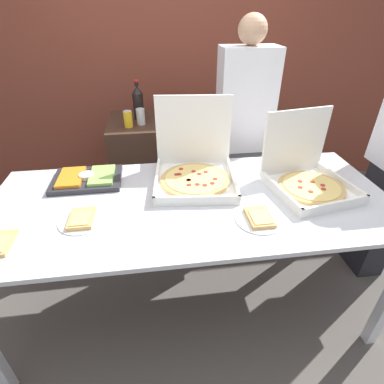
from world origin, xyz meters
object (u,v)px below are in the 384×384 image
(pizza_box_far_right, at_px, (195,167))
(pizza_box_near_left, at_px, (307,176))
(soda_bottle, at_px, (138,103))
(person_guest_cap, at_px, (242,138))
(soda_can_silver, at_px, (141,117))
(soda_can_colored, at_px, (128,119))
(paper_plate_front_right, at_px, (82,219))
(veggie_tray, at_px, (87,178))
(paper_plate_front_center, at_px, (259,218))

(pizza_box_far_right, bearing_deg, pizza_box_near_left, -10.40)
(soda_bottle, bearing_deg, person_guest_cap, -22.83)
(soda_can_silver, distance_m, soda_can_colored, 0.11)
(pizza_box_near_left, distance_m, pizza_box_far_right, 0.66)
(pizza_box_far_right, relative_size, person_guest_cap, 0.30)
(paper_plate_front_right, distance_m, soda_bottle, 1.24)
(pizza_box_near_left, bearing_deg, person_guest_cap, 95.11)
(pizza_box_near_left, height_order, pizza_box_far_right, pizza_box_far_right)
(veggie_tray, xyz_separation_m, soda_can_silver, (0.33, 0.66, 0.16))
(paper_plate_front_center, xyz_separation_m, paper_plate_front_right, (-0.88, 0.11, 0.00))
(veggie_tray, bearing_deg, soda_can_silver, 63.16)
(pizza_box_far_right, distance_m, soda_bottle, 0.92)
(pizza_box_near_left, relative_size, person_guest_cap, 0.29)
(soda_can_colored, bearing_deg, soda_can_silver, 25.76)
(pizza_box_far_right, xyz_separation_m, soda_can_silver, (-0.32, 0.71, 0.10))
(soda_bottle, relative_size, soda_can_colored, 2.48)
(veggie_tray, height_order, person_guest_cap, person_guest_cap)
(paper_plate_front_center, bearing_deg, pizza_box_near_left, 36.31)
(soda_can_colored, bearing_deg, paper_plate_front_center, -58.67)
(paper_plate_front_right, relative_size, soda_bottle, 0.76)
(soda_can_colored, bearing_deg, person_guest_cap, -10.04)
(pizza_box_near_left, relative_size, pizza_box_far_right, 0.95)
(pizza_box_near_left, distance_m, paper_plate_front_center, 0.46)
(pizza_box_near_left, xyz_separation_m, paper_plate_front_center, (-0.37, -0.27, -0.06))
(paper_plate_front_center, distance_m, soda_bottle, 1.45)
(paper_plate_front_right, xyz_separation_m, soda_can_colored, (0.20, 1.01, 0.17))
(pizza_box_near_left, xyz_separation_m, person_guest_cap, (-0.19, 0.70, -0.04))
(veggie_tray, relative_size, soda_can_colored, 3.26)
(pizza_box_near_left, bearing_deg, soda_can_silver, 127.01)
(pizza_box_near_left, height_order, soda_bottle, soda_bottle)
(person_guest_cap, bearing_deg, soda_can_colored, -10.04)
(soda_can_silver, xyz_separation_m, person_guest_cap, (0.77, -0.20, -0.14))
(person_guest_cap, bearing_deg, veggie_tray, 22.51)
(paper_plate_front_right, relative_size, veggie_tray, 0.58)
(soda_bottle, bearing_deg, pizza_box_far_right, -68.21)
(paper_plate_front_right, height_order, soda_can_silver, soda_can_silver)
(veggie_tray, height_order, soda_bottle, soda_bottle)
(pizza_box_far_right, relative_size, paper_plate_front_right, 2.28)
(soda_can_silver, height_order, person_guest_cap, person_guest_cap)
(soda_bottle, bearing_deg, paper_plate_front_right, -103.42)
(pizza_box_near_left, height_order, paper_plate_front_right, pizza_box_near_left)
(pizza_box_far_right, distance_m, soda_can_colored, 0.79)
(paper_plate_front_center, relative_size, person_guest_cap, 0.14)
(veggie_tray, relative_size, soda_bottle, 1.32)
(soda_can_silver, xyz_separation_m, soda_can_colored, (-0.09, -0.05, 0.00))
(pizza_box_far_right, bearing_deg, veggie_tray, -179.10)
(soda_can_colored, bearing_deg, pizza_box_far_right, -57.92)
(veggie_tray, bearing_deg, paper_plate_front_center, -29.06)
(paper_plate_front_right, height_order, veggie_tray, veggie_tray)
(soda_bottle, distance_m, soda_can_silver, 0.15)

